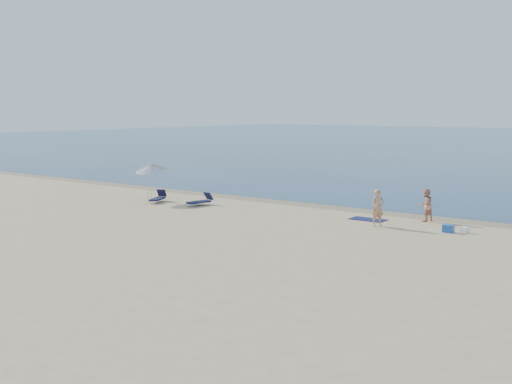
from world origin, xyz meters
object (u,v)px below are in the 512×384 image
person_left (378,208)px  person_right (426,205)px  umbrella_near (150,169)px  blue_cooler (448,229)px

person_left → person_right: size_ratio=1.09×
person_right → umbrella_near: 15.92m
person_left → person_right: (1.28, 2.58, -0.07)m
person_left → umbrella_near: size_ratio=0.76×
blue_cooler → umbrella_near: 17.57m
person_left → umbrella_near: umbrella_near is taller
person_right → person_left: bearing=-3.9°
person_left → umbrella_near: 14.29m
person_left → blue_cooler: (3.21, 0.49, -0.70)m
person_right → blue_cooler: size_ratio=3.31×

